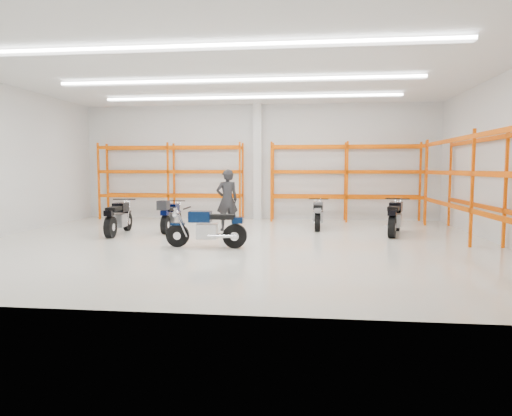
# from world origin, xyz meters

# --- Properties ---
(ground) EXTENTS (14.00, 14.00, 0.00)m
(ground) POSITION_xyz_m (0.00, 0.00, 0.00)
(ground) COLOR beige
(ground) RESTS_ON ground
(room_shell) EXTENTS (14.02, 12.02, 4.51)m
(room_shell) POSITION_xyz_m (0.00, 0.03, 3.28)
(room_shell) COLOR silver
(room_shell) RESTS_ON ground
(motorcycle_main) EXTENTS (2.08, 0.69, 1.02)m
(motorcycle_main) POSITION_xyz_m (-0.50, -0.78, 0.48)
(motorcycle_main) COLOR black
(motorcycle_main) RESTS_ON ground
(motorcycle_back_a) EXTENTS (0.71, 2.15, 1.05)m
(motorcycle_back_a) POSITION_xyz_m (-3.74, 1.12, 0.49)
(motorcycle_back_a) COLOR black
(motorcycle_back_a) RESTS_ON ground
(motorcycle_back_b) EXTENTS (0.65, 2.02, 1.04)m
(motorcycle_back_b) POSITION_xyz_m (-2.37, 1.93, 0.50)
(motorcycle_back_b) COLOR black
(motorcycle_back_b) RESTS_ON ground
(motorcycle_back_c) EXTENTS (0.66, 2.00, 0.98)m
(motorcycle_back_c) POSITION_xyz_m (2.30, 3.12, 0.46)
(motorcycle_back_c) COLOR black
(motorcycle_back_c) RESTS_ON ground
(motorcycle_back_d) EXTENTS (0.94, 2.14, 1.08)m
(motorcycle_back_d) POSITION_xyz_m (4.57, 2.01, 0.50)
(motorcycle_back_d) COLOR black
(motorcycle_back_d) RESTS_ON ground
(standing_man) EXTENTS (0.85, 0.74, 1.97)m
(standing_man) POSITION_xyz_m (-0.62, 2.43, 0.99)
(standing_man) COLOR black
(standing_man) RESTS_ON ground
(structural_column) EXTENTS (0.32, 0.32, 4.50)m
(structural_column) POSITION_xyz_m (0.00, 5.82, 2.25)
(structural_column) COLOR white
(structural_column) RESTS_ON ground
(pallet_racking_back_left) EXTENTS (5.67, 0.87, 3.00)m
(pallet_racking_back_left) POSITION_xyz_m (-3.40, 5.48, 1.79)
(pallet_racking_back_left) COLOR #E05701
(pallet_racking_back_left) RESTS_ON ground
(pallet_racking_back_right) EXTENTS (5.67, 0.87, 3.00)m
(pallet_racking_back_right) POSITION_xyz_m (3.40, 5.48, 1.79)
(pallet_racking_back_right) COLOR #E05701
(pallet_racking_back_right) RESTS_ON ground
(pallet_racking_side) EXTENTS (0.87, 9.07, 3.00)m
(pallet_racking_side) POSITION_xyz_m (6.48, 0.00, 1.81)
(pallet_racking_side) COLOR #E05701
(pallet_racking_side) RESTS_ON ground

